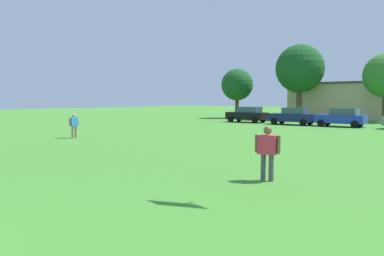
# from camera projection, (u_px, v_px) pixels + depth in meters

# --- Properties ---
(ground_plane) EXTENTS (160.00, 160.00, 0.00)m
(ground_plane) POSITION_uv_depth(u_px,v_px,m) (351.00, 132.00, 29.32)
(ground_plane) COLOR #42842D
(adult_bystander) EXTENTS (0.80, 0.40, 1.71)m
(adult_bystander) POSITION_uv_depth(u_px,v_px,m) (267.00, 148.00, 11.91)
(adult_bystander) COLOR #4C4C51
(adult_bystander) RESTS_ON ground
(bystander_near_trees) EXTENTS (0.31, 0.76, 1.60)m
(bystander_near_trees) POSITION_uv_depth(u_px,v_px,m) (74.00, 123.00, 24.83)
(bystander_near_trees) COLOR #8C7259
(bystander_near_trees) RESTS_ON ground
(parked_car_black_0) EXTENTS (4.30, 2.02, 1.68)m
(parked_car_black_0) POSITION_uv_depth(u_px,v_px,m) (247.00, 114.00, 41.28)
(parked_car_black_0) COLOR black
(parked_car_black_0) RESTS_ON ground
(parked_car_navy_1) EXTENTS (4.30, 2.02, 1.68)m
(parked_car_navy_1) POSITION_uv_depth(u_px,v_px,m) (293.00, 116.00, 37.47)
(parked_car_navy_1) COLOR #141E4C
(parked_car_navy_1) RESTS_ON ground
(parked_car_blue_2) EXTENTS (4.30, 2.02, 1.68)m
(parked_car_blue_2) POSITION_uv_depth(u_px,v_px,m) (342.00, 117.00, 34.85)
(parked_car_blue_2) COLOR #1E38AD
(parked_car_blue_2) RESTS_ON ground
(tree_far_left) EXTENTS (4.10, 4.10, 6.40)m
(tree_far_left) POSITION_uv_depth(u_px,v_px,m) (237.00, 85.00, 50.07)
(tree_far_left) COLOR brown
(tree_far_left) RESTS_ON ground
(tree_left) EXTENTS (5.82, 5.82, 9.07)m
(tree_left) POSITION_uv_depth(u_px,v_px,m) (300.00, 69.00, 46.59)
(tree_left) COLOR brown
(tree_left) RESTS_ON ground
(house_right) EXTENTS (13.29, 8.65, 4.60)m
(house_right) POSITION_uv_depth(u_px,v_px,m) (347.00, 100.00, 49.99)
(house_right) COLOR beige
(house_right) RESTS_ON ground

